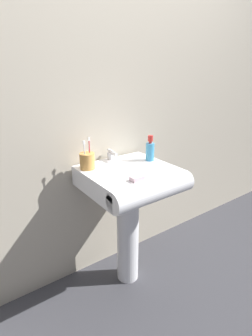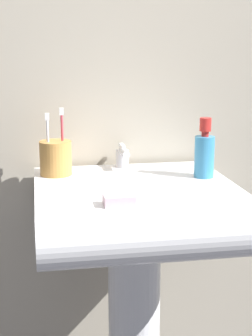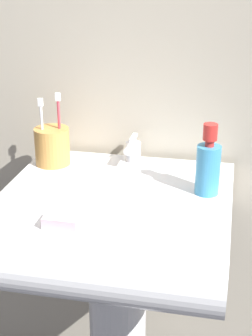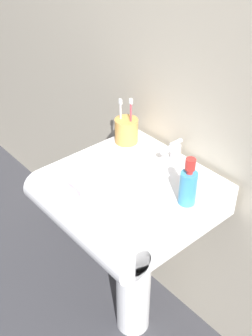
# 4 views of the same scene
# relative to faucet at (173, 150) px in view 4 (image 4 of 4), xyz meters

# --- Properties ---
(ground_plane) EXTENTS (6.00, 6.00, 0.00)m
(ground_plane) POSITION_rel_faucet_xyz_m (0.00, -0.19, -0.85)
(ground_plane) COLOR #38383D
(ground_plane) RESTS_ON ground
(wall_back) EXTENTS (5.00, 0.05, 2.40)m
(wall_back) POSITION_rel_faucet_xyz_m (0.00, 0.09, 0.35)
(wall_back) COLOR #B7AD99
(wall_back) RESTS_ON ground
(sink_pedestal) EXTENTS (0.15, 0.15, 0.70)m
(sink_pedestal) POSITION_rel_faucet_xyz_m (0.00, -0.19, -0.50)
(sink_pedestal) COLOR white
(sink_pedestal) RESTS_ON ground
(sink_basin) EXTENTS (0.52, 0.52, 0.12)m
(sink_basin) POSITION_rel_faucet_xyz_m (0.00, -0.23, -0.10)
(sink_basin) COLOR white
(sink_basin) RESTS_ON sink_pedestal
(faucet) EXTENTS (0.04, 0.10, 0.07)m
(faucet) POSITION_rel_faucet_xyz_m (0.00, 0.00, 0.00)
(faucet) COLOR silver
(faucet) RESTS_ON sink_basin
(toothbrush_cup) EXTENTS (0.09, 0.09, 0.19)m
(toothbrush_cup) POSITION_rel_faucet_xyz_m (-0.20, -0.05, 0.01)
(toothbrush_cup) COLOR #D19347
(toothbrush_cup) RESTS_ON sink_basin
(soap_bottle) EXTENTS (0.05, 0.05, 0.17)m
(soap_bottle) POSITION_rel_faucet_xyz_m (0.20, -0.15, 0.03)
(soap_bottle) COLOR #3F99CC
(soap_bottle) RESTS_ON sink_basin
(bar_soap) EXTENTS (0.07, 0.05, 0.02)m
(bar_soap) POSITION_rel_faucet_xyz_m (-0.07, -0.37, -0.02)
(bar_soap) COLOR silver
(bar_soap) RESTS_ON sink_basin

